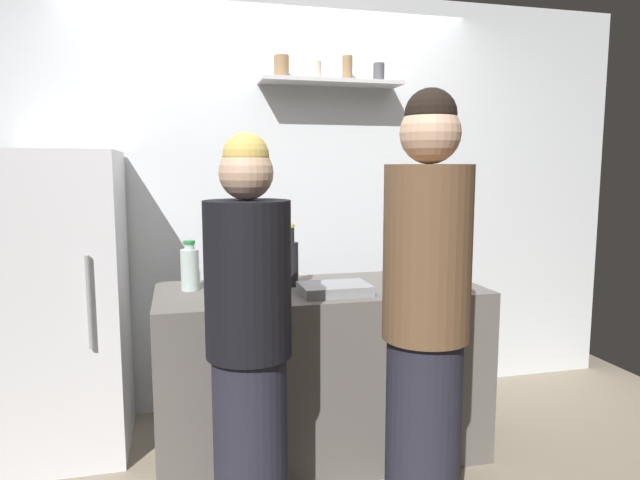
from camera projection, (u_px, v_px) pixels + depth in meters
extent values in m
cube|color=white|center=(275.00, 202.00, 3.58)|extent=(4.80, 0.10, 2.60)
cube|color=silver|center=(331.00, 82.00, 3.41)|extent=(0.88, 0.22, 0.02)
cylinder|color=olive|center=(282.00, 67.00, 3.32)|extent=(0.09, 0.09, 0.13)
cylinder|color=beige|center=(315.00, 70.00, 3.37)|extent=(0.08, 0.08, 0.11)
cylinder|color=olive|center=(347.00, 68.00, 3.42)|extent=(0.06, 0.06, 0.15)
cylinder|color=#4C4C51|center=(379.00, 73.00, 3.47)|extent=(0.07, 0.07, 0.11)
cube|color=white|center=(68.00, 304.00, 2.96)|extent=(0.57, 0.65, 1.61)
cylinder|color=#99999E|center=(89.00, 302.00, 2.66)|extent=(0.02, 0.02, 0.45)
cube|color=#66605B|center=(320.00, 370.00, 2.98)|extent=(1.67, 0.72, 0.90)
cube|color=gray|center=(335.00, 289.00, 2.77)|extent=(0.34, 0.24, 0.05)
cylinder|color=#B2B2B7|center=(223.00, 282.00, 2.74)|extent=(0.11, 0.11, 0.13)
cylinder|color=silver|center=(223.00, 272.00, 2.74)|extent=(0.02, 0.01, 0.15)
cylinder|color=silver|center=(224.00, 271.00, 2.74)|extent=(0.03, 0.02, 0.16)
cylinder|color=silver|center=(224.00, 271.00, 2.74)|extent=(0.01, 0.01, 0.16)
cylinder|color=silver|center=(224.00, 272.00, 2.73)|extent=(0.01, 0.01, 0.15)
cylinder|color=silver|center=(224.00, 269.00, 2.74)|extent=(0.03, 0.04, 0.17)
cylinder|color=silver|center=(223.00, 270.00, 2.73)|extent=(0.04, 0.01, 0.17)
cylinder|color=silver|center=(223.00, 271.00, 2.73)|extent=(0.02, 0.01, 0.17)
cylinder|color=silver|center=(224.00, 270.00, 2.74)|extent=(0.01, 0.02, 0.17)
cylinder|color=black|center=(292.00, 264.00, 2.94)|extent=(0.07, 0.07, 0.23)
cylinder|color=black|center=(292.00, 235.00, 2.92)|extent=(0.03, 0.03, 0.08)
cylinder|color=gold|center=(292.00, 226.00, 2.92)|extent=(0.03, 0.03, 0.02)
cylinder|color=#472814|center=(270.00, 275.00, 2.77)|extent=(0.08, 0.08, 0.19)
cylinder|color=#472814|center=(270.00, 249.00, 2.75)|extent=(0.03, 0.03, 0.07)
cylinder|color=maroon|center=(270.00, 240.00, 2.74)|extent=(0.04, 0.04, 0.02)
cylinder|color=silver|center=(190.00, 270.00, 2.85)|extent=(0.09, 0.09, 0.21)
cylinder|color=silver|center=(189.00, 247.00, 2.83)|extent=(0.05, 0.05, 0.03)
cylinder|color=#268C3F|center=(189.00, 242.00, 2.83)|extent=(0.06, 0.06, 0.02)
cylinder|color=#262633|center=(423.00, 441.00, 2.25)|extent=(0.30, 0.30, 0.85)
cylinder|color=brown|center=(427.00, 253.00, 2.16)|extent=(0.34, 0.34, 0.68)
sphere|color=#D8AD8C|center=(430.00, 133.00, 2.10)|extent=(0.23, 0.23, 0.23)
sphere|color=black|center=(431.00, 114.00, 2.09)|extent=(0.20, 0.20, 0.20)
cylinder|color=#262633|center=(251.00, 447.00, 2.28)|extent=(0.30, 0.30, 0.78)
cylinder|color=black|center=(248.00, 279.00, 2.19)|extent=(0.34, 0.34, 0.62)
sphere|color=#D8AD8C|center=(246.00, 173.00, 2.14)|extent=(0.21, 0.21, 0.21)
sphere|color=#D8B759|center=(246.00, 156.00, 2.13)|extent=(0.18, 0.18, 0.18)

